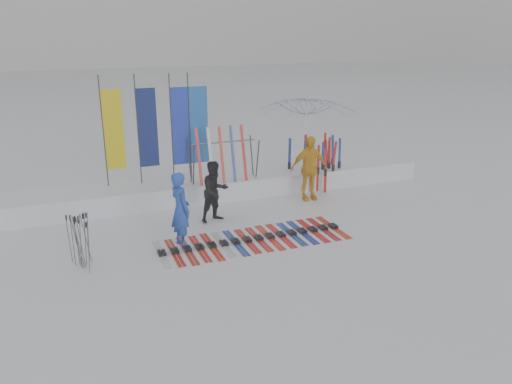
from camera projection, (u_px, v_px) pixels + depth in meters
name	position (u px, v px, depth m)	size (l,w,h in m)	color
ground	(273.00, 253.00, 11.67)	(120.00, 120.00, 0.00)	white
snow_bank	(215.00, 186.00, 15.64)	(14.00, 1.60, 0.60)	white
person_blue	(181.00, 210.00, 11.83)	(0.67, 0.44, 1.84)	#1F45B9
person_black	(215.00, 191.00, 13.41)	(0.81, 0.63, 1.67)	black
person_yellow	(309.00, 168.00, 15.08)	(1.16, 0.48, 1.97)	#EFAA0F
tent_canopy	(306.00, 139.00, 16.74)	(3.23, 3.29, 2.96)	white
ski_row	(253.00, 239.00, 12.37)	(4.72, 1.69, 0.07)	silver
pole_cluster	(80.00, 241.00, 10.85)	(0.47, 0.73, 1.25)	#595B60
feather_flags	(160.00, 128.00, 14.61)	(3.04, 0.23, 3.20)	#383A3F
ski_rack	(224.00, 155.00, 15.01)	(2.04, 0.80, 1.23)	#383A3F
upright_skis	(320.00, 163.00, 16.36)	(1.69, 1.17, 1.70)	red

